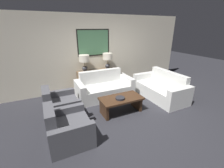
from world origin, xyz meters
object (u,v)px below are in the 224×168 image
at_px(couch_by_side, 160,89).
at_px(coffee_table, 121,102).
at_px(console_table, 97,80).
at_px(table_lamp_right, 108,58).
at_px(decorative_bowl, 120,98).
at_px(couch_by_back_wall, 104,88).
at_px(table_lamp_left, 84,60).
at_px(armchair_near_back_wall, 61,107).
at_px(armchair_near_camera, 68,129).

distance_m(couch_by_side, coffee_table, 1.69).
height_order(console_table, table_lamp_right, table_lamp_right).
bearing_deg(decorative_bowl, couch_by_back_wall, 87.81).
bearing_deg(table_lamp_left, armchair_near_back_wall, -129.17).
bearing_deg(table_lamp_right, coffee_table, -102.91).
bearing_deg(console_table, armchair_near_camera, -122.94).
bearing_deg(console_table, decorative_bowl, -91.39).
bearing_deg(decorative_bowl, console_table, 88.61).
relative_size(table_lamp_left, couch_by_back_wall, 0.32).
bearing_deg(armchair_near_camera, table_lamp_left, 65.30).
relative_size(table_lamp_left, decorative_bowl, 2.38).
height_order(couch_by_back_wall, armchair_near_camera, couch_by_back_wall).
relative_size(couch_by_back_wall, armchair_near_back_wall, 2.00).
bearing_deg(coffee_table, table_lamp_left, 104.14).
height_order(table_lamp_right, couch_by_back_wall, table_lamp_right).
bearing_deg(console_table, table_lamp_left, 180.00).
distance_m(console_table, table_lamp_right, 0.89).
xyz_separation_m(console_table, couch_by_back_wall, (0.00, -0.68, -0.09)).
bearing_deg(armchair_near_back_wall, table_lamp_left, 50.83).
bearing_deg(decorative_bowl, table_lamp_left, 101.80).
relative_size(table_lamp_left, couch_by_side, 0.32).
bearing_deg(table_lamp_left, table_lamp_right, 0.00).
bearing_deg(couch_by_back_wall, decorative_bowl, -92.19).
xyz_separation_m(table_lamp_right, decorative_bowl, (-0.48, -1.87, -0.69)).
bearing_deg(couch_by_back_wall, armchair_near_camera, -132.55).
xyz_separation_m(table_lamp_left, decorative_bowl, (0.39, -1.87, -0.69)).
height_order(console_table, armchair_near_back_wall, armchair_near_back_wall).
relative_size(coffee_table, armchair_near_camera, 1.24).
distance_m(table_lamp_left, coffee_table, 2.04).
bearing_deg(armchair_near_camera, couch_by_side, 13.93).
bearing_deg(console_table, couch_by_back_wall, -90.00).
height_order(couch_by_back_wall, armchair_near_back_wall, couch_by_back_wall).
bearing_deg(couch_by_side, armchair_near_back_wall, 176.07).
xyz_separation_m(table_lamp_left, couch_by_back_wall, (0.44, -0.68, -0.86)).
height_order(console_table, table_lamp_left, table_lamp_left).
distance_m(table_lamp_right, armchair_near_back_wall, 2.49).
bearing_deg(table_lamp_right, couch_by_back_wall, -122.62).
xyz_separation_m(console_table, table_lamp_left, (-0.44, 0.00, 0.78)).
xyz_separation_m(table_lamp_left, armchair_near_camera, (-1.06, -2.32, -0.87)).
xyz_separation_m(coffee_table, decorative_bowl, (-0.07, -0.06, 0.15)).
height_order(table_lamp_left, couch_by_side, table_lamp_left).
distance_m(table_lamp_right, armchair_near_camera, 3.14).
bearing_deg(armchair_near_camera, couch_by_back_wall, 47.45).
bearing_deg(armchair_near_back_wall, coffee_table, -18.34).
bearing_deg(console_table, table_lamp_right, 0.00).
xyz_separation_m(couch_by_back_wall, armchair_near_back_wall, (-1.50, -0.63, -0.01)).
relative_size(console_table, table_lamp_right, 2.39).
bearing_deg(decorative_bowl, coffee_table, 41.16).
height_order(coffee_table, armchair_near_back_wall, armchair_near_back_wall).
bearing_deg(coffee_table, console_table, 90.65).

